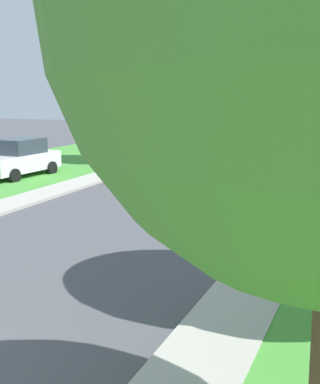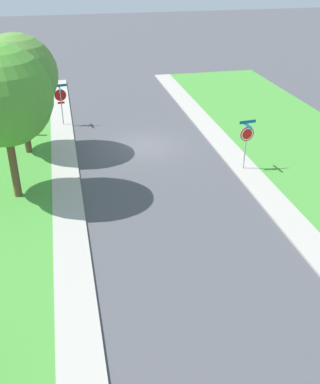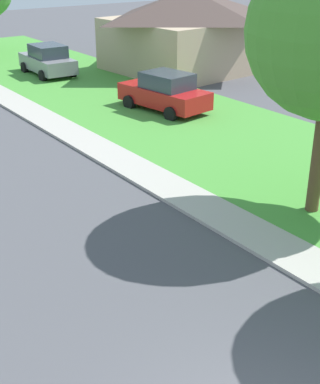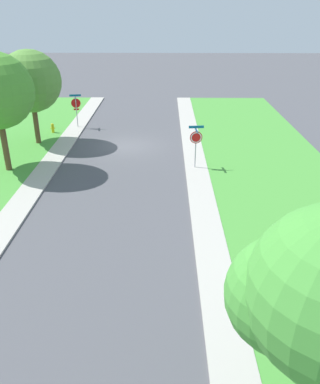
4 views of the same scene
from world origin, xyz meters
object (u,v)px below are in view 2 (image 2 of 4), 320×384
Objects in this scene: stop_sign_far_corner at (247,137)px; tree_across_right at (14,77)px; fire_hydrant at (37,130)px; stop_sign_near_corner at (61,98)px.

tree_across_right reaches higher than stop_sign_far_corner.
stop_sign_near_corner is at bearing -134.94° from fire_hydrant.
stop_sign_near_corner is at bearing -119.82° from tree_across_right.
stop_sign_far_corner reaches higher than fire_hydrant.
stop_sign_near_corner is 2.74m from fire_hydrant.
stop_sign_far_corner is 13.14m from fire_hydrant.
tree_across_right is at bearing 74.40° from fire_hydrant.
stop_sign_near_corner is 12.83m from stop_sign_far_corner.
tree_across_right is 8.02× the size of fire_hydrant.
stop_sign_near_corner is 0.42× the size of tree_across_right.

